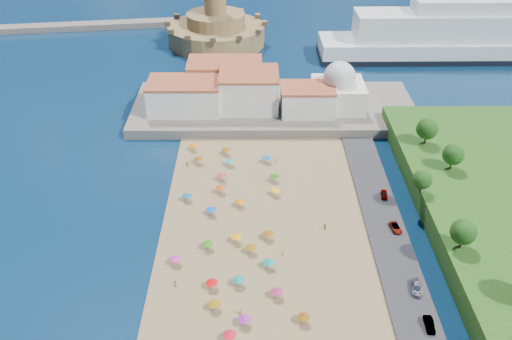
{
  "coord_description": "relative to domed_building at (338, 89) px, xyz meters",
  "views": [
    {
      "loc": [
        3.46,
        -93.14,
        81.65
      ],
      "look_at": [
        4.0,
        25.0,
        8.0
      ],
      "focal_mm": 40.0,
      "sensor_mm": 36.0,
      "label": 1
    }
  ],
  "objects": [
    {
      "name": "ground",
      "position": [
        -30.0,
        -71.0,
        -8.97
      ],
      "size": [
        700.0,
        700.0,
        0.0
      ],
      "primitive_type": "plane",
      "color": "#071938",
      "rests_on": "ground"
    },
    {
      "name": "terrace",
      "position": [
        -20.0,
        2.0,
        -7.47
      ],
      "size": [
        90.0,
        36.0,
        3.0
      ],
      "primitive_type": "cube",
      "color": "#59544C",
      "rests_on": "ground"
    },
    {
      "name": "jetty",
      "position": [
        -42.0,
        37.0,
        -7.77
      ],
      "size": [
        18.0,
        70.0,
        2.4
      ],
      "primitive_type": "cube",
      "color": "#59544C",
      "rests_on": "ground"
    },
    {
      "name": "waterfront_buildings",
      "position": [
        -33.05,
        2.64,
        -1.1
      ],
      "size": [
        57.0,
        29.0,
        11.0
      ],
      "color": "silver",
      "rests_on": "terrace"
    },
    {
      "name": "domed_building",
      "position": [
        0.0,
        0.0,
        0.0
      ],
      "size": [
        16.0,
        16.0,
        15.0
      ],
      "color": "silver",
      "rests_on": "terrace"
    },
    {
      "name": "fortress",
      "position": [
        -42.0,
        67.0,
        -2.29
      ],
      "size": [
        40.0,
        40.0,
        32.4
      ],
      "color": "olive",
      "rests_on": "ground"
    },
    {
      "name": "cruise_ship",
      "position": [
        64.52,
        51.15,
        -0.55
      ],
      "size": [
        130.51,
        20.49,
        28.46
      ],
      "color": "black",
      "rests_on": "ground"
    },
    {
      "name": "beach_parasols",
      "position": [
        -30.4,
        -80.42,
        -6.83
      ],
      "size": [
        31.85,
        116.8,
        2.2
      ],
      "color": "gray",
      "rests_on": "beach"
    },
    {
      "name": "beachgoers",
      "position": [
        -31.77,
        -72.66,
        -7.86
      ],
      "size": [
        38.59,
        101.06,
        1.88
      ],
      "color": "tan",
      "rests_on": "beach"
    },
    {
      "name": "parked_cars",
      "position": [
        6.0,
        -77.61,
        -7.6
      ],
      "size": [
        2.83,
        71.26,
        1.45
      ],
      "color": "gray",
      "rests_on": "promenade"
    },
    {
      "name": "hillside_trees",
      "position": [
        19.43,
        -76.62,
        1.36
      ],
      "size": [
        16.45,
        106.35,
        8.26
      ],
      "color": "#382314",
      "rests_on": "hillside"
    }
  ]
}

